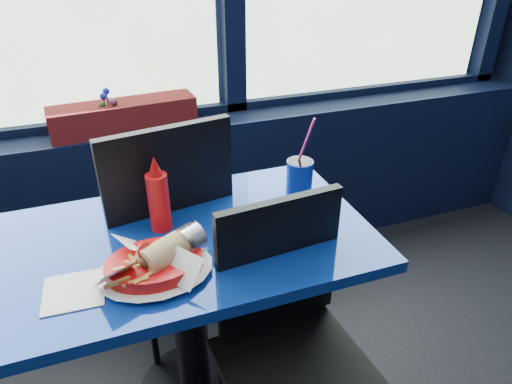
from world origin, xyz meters
The scene contains 10 objects.
window_sill centered at (0.00, 2.87, 0.40)m, with size 5.00×0.26×0.80m, color black.
near_table centered at (0.30, 2.00, 0.57)m, with size 1.20×0.70×0.75m.
chair_near_front centered at (0.55, 1.71, 0.54)m, with size 0.45×0.46×0.93m.
chair_near_back centered at (0.33, 2.31, 0.61)m, with size 0.55×0.55×1.05m.
planter_box centered at (0.22, 2.86, 0.86)m, with size 0.64×0.16×0.13m, color maroon.
flower_vase centered at (0.16, 2.82, 0.86)m, with size 0.11×0.11×0.20m.
food_basket centered at (0.20, 1.85, 0.79)m, with size 0.31×0.29×0.11m.
ketchup_bottle centered at (0.25, 2.07, 0.86)m, with size 0.07×0.07×0.26m.
soda_cup centered at (0.75, 2.09, 0.83)m, with size 0.09×0.09×0.32m.
napkin centered at (-0.03, 1.85, 0.75)m, with size 0.16×0.16×0.00m, color white.
Camera 1 is at (0.12, 0.81, 1.59)m, focal length 32.00 mm.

